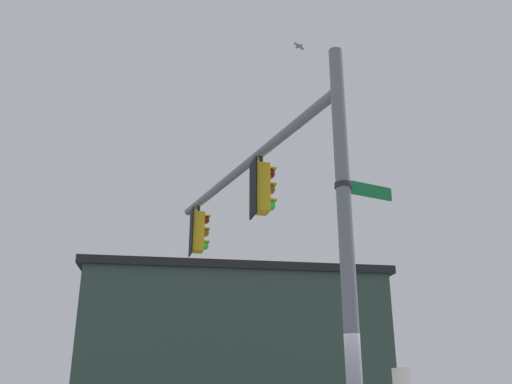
% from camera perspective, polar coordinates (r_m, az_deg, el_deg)
% --- Properties ---
extents(signal_pole, '(0.23, 0.23, 7.27)m').
position_cam_1_polar(signal_pole, '(8.46, 9.38, -6.57)').
color(signal_pole, slate).
rests_on(signal_pole, ground).
extents(mast_arm, '(7.18, 1.72, 0.20)m').
position_cam_1_polar(mast_arm, '(12.35, -1.23, 2.64)').
color(mast_arm, slate).
extents(traffic_light_nearest_pole, '(0.54, 0.49, 1.31)m').
position_cam_1_polar(traffic_light_nearest_pole, '(11.37, 0.64, 0.38)').
color(traffic_light_nearest_pole, black).
extents(traffic_light_mid_inner, '(0.54, 0.49, 1.31)m').
position_cam_1_polar(traffic_light_mid_inner, '(14.54, -5.95, -4.13)').
color(traffic_light_mid_inner, black).
extents(street_name_sign, '(0.35, 1.07, 0.22)m').
position_cam_1_polar(street_name_sign, '(8.94, 10.36, 0.39)').
color(street_name_sign, '#147238').
extents(bird_flying, '(0.30, 0.38, 0.08)m').
position_cam_1_polar(bird_flying, '(15.36, 4.46, 14.79)').
color(bird_flying, gray).
extents(storefront_building, '(8.90, 12.35, 6.29)m').
position_cam_1_polar(storefront_building, '(23.38, -2.72, -16.53)').
color(storefront_building, '#33473D').
rests_on(storefront_building, ground).
extents(tree_by_storefront, '(3.75, 3.75, 6.62)m').
position_cam_1_polar(tree_by_storefront, '(26.86, -6.20, -13.56)').
color(tree_by_storefront, '#4C3823').
rests_on(tree_by_storefront, ground).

